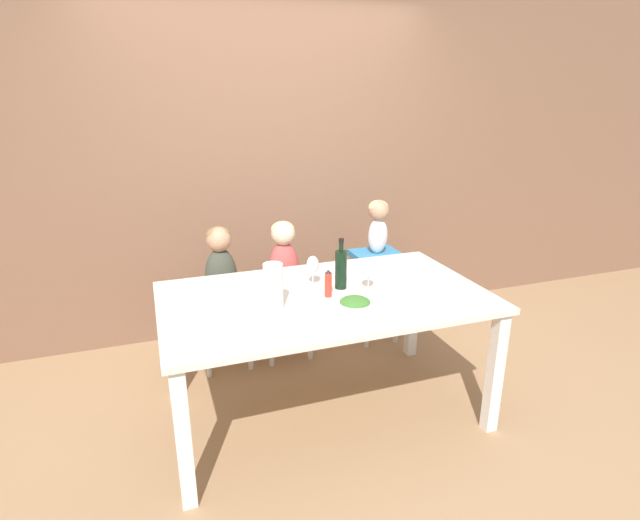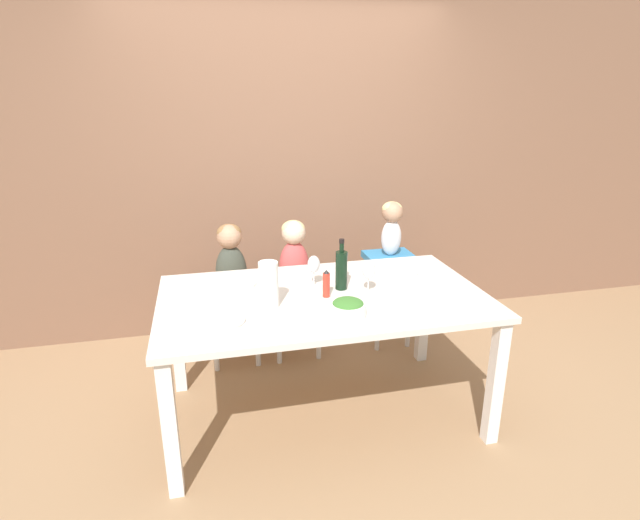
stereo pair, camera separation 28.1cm
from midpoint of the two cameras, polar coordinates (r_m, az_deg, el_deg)
ground_plane at (r=3.18m, az=-2.15°, el=-17.01°), size 14.00×14.00×0.00m
wall_back at (r=3.91m, az=-8.35°, el=11.09°), size 10.00×0.06×2.70m
dining_table at (r=2.84m, az=-2.32°, el=-5.65°), size 1.81×1.05×0.78m
chair_far_left at (r=3.58m, az=-13.19°, el=-5.80°), size 0.41×0.39×0.48m
chair_far_center at (r=3.64m, az=-6.26°, el=-4.95°), size 0.41×0.39×0.48m
chair_right_highchair at (r=3.80m, az=4.37°, el=-1.46°), size 0.35×0.33×0.71m
person_child_left at (r=3.45m, az=-13.64°, el=-0.23°), size 0.21×0.17×0.53m
person_child_center at (r=3.51m, az=-6.47°, el=0.55°), size 0.21×0.17×0.53m
person_baby_right at (r=3.68m, az=4.52°, el=4.42°), size 0.15×0.16×0.40m
wine_bottle at (r=2.85m, az=-0.41°, el=-0.99°), size 0.07×0.07×0.30m
paper_towel_roll at (r=2.60m, az=-8.45°, el=-3.09°), size 0.10×0.10×0.25m
wine_glass_near at (r=2.80m, az=2.76°, el=-1.12°), size 0.07×0.07×0.19m
wine_glass_far at (r=2.87m, az=-3.63°, el=-0.64°), size 0.07×0.07×0.19m
salad_bowl_large at (r=2.54m, az=0.86°, el=-5.37°), size 0.19×0.19×0.09m
dinner_plate_front_left at (r=2.50m, az=-13.46°, el=-7.34°), size 0.23×0.23×0.01m
dinner_plate_back_left at (r=2.95m, az=-12.49°, el=-3.15°), size 0.23×0.23×0.01m
dinner_plate_back_right at (r=3.19m, az=5.92°, el=-1.07°), size 0.23×0.23×0.01m
condiment_bottle_hot_sauce at (r=2.75m, az=-1.98°, el=-2.77°), size 0.04×0.04×0.16m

